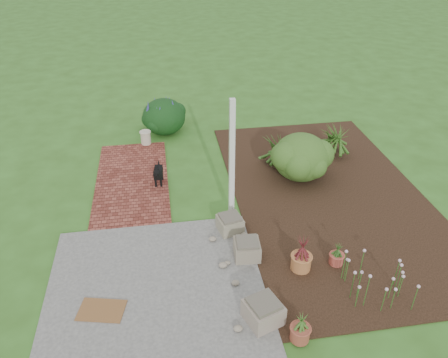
{
  "coord_description": "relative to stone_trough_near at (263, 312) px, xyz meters",
  "views": [
    {
      "loc": [
        -0.95,
        -6.84,
        5.3
      ],
      "look_at": [
        0.2,
        0.4,
        0.7
      ],
      "focal_mm": 35.0,
      "sensor_mm": 36.0,
      "label": 1
    }
  ],
  "objects": [
    {
      "name": "brick_path",
      "position": [
        -2.02,
        4.32,
        -0.18
      ],
      "size": [
        1.6,
        3.5,
        0.04
      ],
      "primitive_type": "cube",
      "color": "maroon",
      "rests_on": "ground"
    },
    {
      "name": "agapanthus_clump_back",
      "position": [
        2.92,
        4.78,
        0.29
      ],
      "size": [
        1.14,
        1.14,
        0.94
      ],
      "primitive_type": null,
      "rotation": [
        0.0,
        0.0,
        -0.1
      ],
      "color": "#0E3612",
      "rests_on": "garden_bed"
    },
    {
      "name": "black_dog",
      "position": [
        -1.42,
        4.02,
        0.13
      ],
      "size": [
        0.21,
        0.58,
        0.5
      ],
      "rotation": [
        0.0,
        0.0,
        -0.11
      ],
      "color": "black",
      "rests_on": "brick_path"
    },
    {
      "name": "garden_bed",
      "position": [
        2.18,
        3.07,
        -0.19
      ],
      "size": [
        4.0,
        7.0,
        0.03
      ],
      "primitive_type": "cube",
      "color": "black",
      "rests_on": "ground"
    },
    {
      "name": "purple_flowering_bush",
      "position": [
        -1.17,
        6.74,
        0.29
      ],
      "size": [
        1.33,
        1.33,
        0.98
      ],
      "primitive_type": "ellipsoid",
      "rotation": [
        0.0,
        0.0,
        -0.17
      ],
      "color": "black",
      "rests_on": "ground"
    },
    {
      "name": "ground",
      "position": [
        -0.32,
        2.57,
        -0.2
      ],
      "size": [
        80.0,
        80.0,
        0.0
      ],
      "primitive_type": "plane",
      "color": "#335E1D",
      "rests_on": "ground"
    },
    {
      "name": "stone_trough_far",
      "position": [
        -0.13,
        2.18,
        -0.02
      ],
      "size": [
        0.51,
        0.51,
        0.29
      ],
      "primitive_type": "cube",
      "rotation": [
        0.0,
        0.0,
        0.22
      ],
      "color": "#777159",
      "rests_on": "concrete_patio"
    },
    {
      "name": "terracotta_pot_small_right",
      "position": [
        0.44,
        -0.41,
        -0.06
      ],
      "size": [
        0.29,
        0.29,
        0.24
      ],
      "primitive_type": "cylinder",
      "rotation": [
        0.0,
        0.0,
        -0.06
      ],
      "color": "brown",
      "rests_on": "garden_bed"
    },
    {
      "name": "cream_ceramic_urn",
      "position": [
        -1.68,
        6.05,
        0.01
      ],
      "size": [
        0.33,
        0.33,
        0.34
      ],
      "primitive_type": "cylinder",
      "rotation": [
        0.0,
        0.0,
        -0.33
      ],
      "color": "beige",
      "rests_on": "brick_path"
    },
    {
      "name": "concrete_patio",
      "position": [
        -1.57,
        0.82,
        -0.18
      ],
      "size": [
        3.5,
        3.5,
        0.04
      ],
      "primitive_type": "cube",
      "color": "#595957",
      "rests_on": "ground"
    },
    {
      "name": "terracotta_pot_small_left",
      "position": [
        1.54,
        1.0,
        -0.07
      ],
      "size": [
        0.28,
        0.28,
        0.2
      ],
      "primitive_type": "cylinder",
      "rotation": [
        0.0,
        0.0,
        0.21
      ],
      "color": "#B54B3D",
      "rests_on": "garden_bed"
    },
    {
      "name": "coir_doormat",
      "position": [
        -2.4,
        0.56,
        -0.15
      ],
      "size": [
        0.78,
        0.59,
        0.02
      ],
      "primitive_type": "cube",
      "rotation": [
        0.0,
        0.0,
        -0.23
      ],
      "color": "brown",
      "rests_on": "concrete_patio"
    },
    {
      "name": "stone_trough_near",
      "position": [
        0.0,
        0.0,
        0.0
      ],
      "size": [
        0.63,
        0.63,
        0.33
      ],
      "primitive_type": "cube",
      "rotation": [
        0.0,
        0.0,
        0.34
      ],
      "color": "gray",
      "rests_on": "concrete_patio"
    },
    {
      "name": "stone_trough_mid",
      "position": [
        0.05,
        1.42,
        -0.02
      ],
      "size": [
        0.47,
        0.47,
        0.3
      ],
      "primitive_type": "cube",
      "rotation": [
        0.0,
        0.0,
        -0.07
      ],
      "color": "gray",
      "rests_on": "concrete_patio"
    },
    {
      "name": "evergreen_shrub",
      "position": [
        1.77,
        3.88,
        0.36
      ],
      "size": [
        1.66,
        1.66,
        1.07
      ],
      "primitive_type": "ellipsoid",
      "rotation": [
        0.0,
        0.0,
        -0.41
      ],
      "color": "#194112",
      "rests_on": "garden_bed"
    },
    {
      "name": "agapanthus_clump_front",
      "position": [
        1.38,
        4.47,
        0.26
      ],
      "size": [
        1.09,
        1.09,
        0.88
      ],
      "primitive_type": null,
      "rotation": [
        0.0,
        0.0,
        -0.11
      ],
      "color": "#144019",
      "rests_on": "garden_bed"
    },
    {
      "name": "terracotta_pot_bronze",
      "position": [
        0.89,
        0.98,
        -0.04
      ],
      "size": [
        0.35,
        0.35,
        0.28
      ],
      "primitive_type": "cylinder",
      "rotation": [
        0.0,
        0.0,
        -0.03
      ],
      "color": "#B4703D",
      "rests_on": "garden_bed"
    },
    {
      "name": "veranda_post",
      "position": [
        -0.02,
        2.67,
        1.05
      ],
      "size": [
        0.1,
        0.1,
        2.5
      ],
      "primitive_type": "cube",
      "color": "white",
      "rests_on": "ground"
    },
    {
      "name": "pink_flower_patch",
      "position": [
        1.88,
        0.25,
        0.14
      ],
      "size": [
        1.27,
        1.27,
        0.62
      ],
      "primitive_type": null,
      "rotation": [
        0.0,
        0.0,
        0.39
      ],
      "color": "#113D0F",
      "rests_on": "garden_bed"
    }
  ]
}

